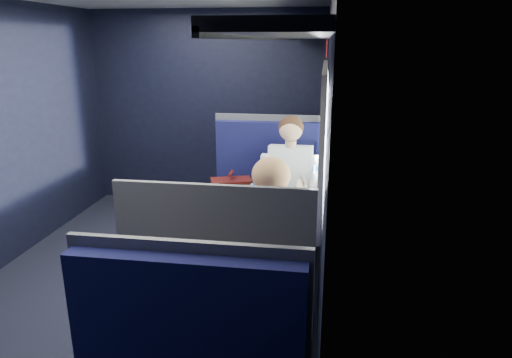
# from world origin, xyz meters

# --- Properties ---
(ground) EXTENTS (2.80, 4.20, 0.01)m
(ground) POSITION_xyz_m (0.00, 0.00, -0.01)
(ground) COLOR black
(room_shell) EXTENTS (3.00, 4.40, 2.40)m
(room_shell) POSITION_xyz_m (0.02, 0.00, 1.48)
(room_shell) COLOR black
(room_shell) RESTS_ON ground
(table) EXTENTS (0.62, 1.00, 0.74)m
(table) POSITION_xyz_m (1.03, 0.00, 0.66)
(table) COLOR #54565E
(table) RESTS_ON ground
(seat_bay_near) EXTENTS (1.04, 0.62, 1.26)m
(seat_bay_near) POSITION_xyz_m (0.83, 0.87, 0.42)
(seat_bay_near) COLOR #0D0E3A
(seat_bay_near) RESTS_ON ground
(seat_bay_far) EXTENTS (1.04, 0.62, 1.26)m
(seat_bay_far) POSITION_xyz_m (0.85, -0.87, 0.41)
(seat_bay_far) COLOR #0D0E3A
(seat_bay_far) RESTS_ON ground
(seat_row_front) EXTENTS (1.04, 0.51, 1.16)m
(seat_row_front) POSITION_xyz_m (0.85, 1.80, 0.41)
(seat_row_front) COLOR #0D0E3A
(seat_row_front) RESTS_ON ground
(man) EXTENTS (0.53, 0.56, 1.32)m
(man) POSITION_xyz_m (1.10, 0.70, 0.72)
(man) COLOR black
(man) RESTS_ON ground
(woman) EXTENTS (0.53, 0.56, 1.32)m
(woman) POSITION_xyz_m (1.10, -0.71, 0.73)
(woman) COLOR black
(woman) RESTS_ON ground
(papers) EXTENTS (0.66, 0.80, 0.01)m
(papers) POSITION_xyz_m (0.96, 0.11, 0.74)
(papers) COLOR white
(papers) RESTS_ON table
(laptop) EXTENTS (0.30, 0.37, 0.25)m
(laptop) POSITION_xyz_m (1.21, -0.05, 0.81)
(laptop) COLOR silver
(laptop) RESTS_ON table
(bottle_small) EXTENTS (0.07, 0.07, 0.24)m
(bottle_small) POSITION_xyz_m (1.33, 0.34, 0.85)
(bottle_small) COLOR silver
(bottle_small) RESTS_ON table
(cup) EXTENTS (0.07, 0.07, 0.09)m
(cup) POSITION_xyz_m (1.33, 0.38, 0.79)
(cup) COLOR white
(cup) RESTS_ON table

